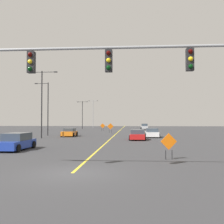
% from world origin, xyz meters
% --- Properties ---
extents(ground, '(196.02, 196.02, 0.00)m').
position_xyz_m(ground, '(0.00, 0.00, 0.00)').
color(ground, '#38383A').
extents(road_centre_stripe, '(0.16, 108.90, 0.01)m').
position_xyz_m(road_centre_stripe, '(0.00, 54.45, 0.00)').
color(road_centre_stripe, yellow).
rests_on(road_centre_stripe, ground).
extents(traffic_signal_assembly, '(15.38, 0.44, 6.63)m').
position_xyz_m(traffic_signal_assembly, '(3.69, -0.02, 5.03)').
color(traffic_signal_assembly, gray).
rests_on(traffic_signal_assembly, ground).
extents(street_lamp_mid_right, '(2.34, 0.24, 8.72)m').
position_xyz_m(street_lamp_mid_right, '(-11.02, 29.68, 4.83)').
color(street_lamp_mid_right, black).
rests_on(street_lamp_mid_right, ground).
extents(street_lamp_far_right, '(3.21, 0.24, 7.86)m').
position_xyz_m(street_lamp_far_right, '(-11.01, 60.91, 4.65)').
color(street_lamp_far_right, black).
rests_on(street_lamp_far_right, ground).
extents(street_lamp_far_left, '(4.39, 0.24, 9.45)m').
position_xyz_m(street_lamp_far_left, '(-9.74, 23.49, 5.57)').
color(street_lamp_far_left, black).
rests_on(street_lamp_far_left, ground).
extents(street_lamp_near_left, '(3.31, 0.24, 9.25)m').
position_xyz_m(street_lamp_near_left, '(-10.16, 76.08, 5.38)').
color(street_lamp_near_left, gray).
rests_on(street_lamp_near_left, ground).
extents(construction_sign_right_shoulder, '(1.20, 0.32, 1.94)m').
position_xyz_m(construction_sign_right_shoulder, '(-1.26, 38.62, 1.22)').
color(construction_sign_right_shoulder, orange).
rests_on(construction_sign_right_shoulder, ground).
extents(construction_sign_left_shoulder, '(1.12, 0.26, 1.79)m').
position_xyz_m(construction_sign_left_shoulder, '(-3.85, 48.29, 1.13)').
color(construction_sign_left_shoulder, orange).
rests_on(construction_sign_left_shoulder, ground).
extents(construction_sign_median_near, '(1.07, 0.21, 1.70)m').
position_xyz_m(construction_sign_median_near, '(5.23, 4.72, 1.06)').
color(construction_sign_median_near, orange).
rests_on(construction_sign_median_near, ground).
extents(car_silver_distant, '(2.12, 4.55, 1.54)m').
position_xyz_m(car_silver_distant, '(6.40, 61.26, 0.73)').
color(car_silver_distant, '#B7BABF').
rests_on(car_silver_distant, ground).
extents(car_blue_far, '(2.12, 4.60, 1.45)m').
position_xyz_m(car_blue_far, '(-6.99, 9.34, 0.68)').
color(car_blue_far, '#1E389E').
rests_on(car_blue_far, ground).
extents(car_orange_passing, '(2.10, 4.03, 1.28)m').
position_xyz_m(car_orange_passing, '(-6.79, 27.84, 0.61)').
color(car_orange_passing, orange).
rests_on(car_orange_passing, ground).
extents(car_red_approaching, '(2.22, 4.44, 1.32)m').
position_xyz_m(car_red_approaching, '(3.62, 21.60, 0.62)').
color(car_red_approaching, red).
rests_on(car_red_approaching, ground).
extents(car_white_mid, '(2.20, 4.09, 1.35)m').
position_xyz_m(car_white_mid, '(5.87, 26.72, 0.62)').
color(car_white_mid, white).
rests_on(car_white_mid, ground).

